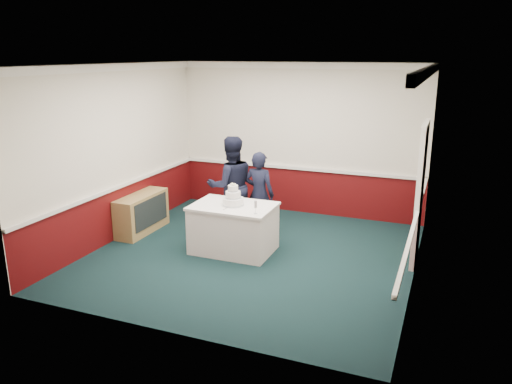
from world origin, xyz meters
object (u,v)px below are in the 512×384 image
at_px(sideboard, 142,213).
at_px(wedding_cake, 233,199).
at_px(champagne_flute, 256,205).
at_px(person_man, 231,186).
at_px(cake_knife, 226,208).
at_px(cake_table, 233,228).
at_px(person_woman, 259,194).

bearing_deg(sideboard, wedding_cake, -6.86).
bearing_deg(champagne_flute, sideboard, 168.09).
relative_size(sideboard, person_man, 0.68).
bearing_deg(person_man, cake_knife, 73.47).
distance_m(cake_table, champagne_flute, 0.78).
height_order(champagne_flute, person_man, person_man).
bearing_deg(cake_table, person_woman, 82.05).
xyz_separation_m(wedding_cake, champagne_flute, (0.50, -0.28, 0.03)).
height_order(wedding_cake, person_woman, person_woman).
xyz_separation_m(champagne_flute, person_man, (-0.88, 1.05, -0.04)).
bearing_deg(wedding_cake, cake_knife, -98.53).
relative_size(wedding_cake, person_man, 0.21).
distance_m(cake_knife, champagne_flute, 0.55).
relative_size(cake_table, cake_knife, 6.00).
bearing_deg(wedding_cake, person_woman, 82.05).
xyz_separation_m(cake_knife, person_man, (-0.35, 0.97, 0.09)).
distance_m(sideboard, champagne_flute, 2.55).
bearing_deg(cake_table, person_man, 116.57).
distance_m(sideboard, person_woman, 2.18).
bearing_deg(cake_knife, person_man, 114.83).
distance_m(sideboard, cake_knife, 2.00).
bearing_deg(cake_table, wedding_cake, 90.00).
bearing_deg(sideboard, cake_knife, -12.82).
bearing_deg(cake_knife, sideboard, 171.91).
distance_m(wedding_cake, cake_knife, 0.23).
relative_size(champagne_flute, person_man, 0.12).
height_order(cake_knife, person_man, person_man).
bearing_deg(cake_table, sideboard, 173.14).
distance_m(wedding_cake, person_man, 0.86).
xyz_separation_m(wedding_cake, person_man, (-0.38, 0.77, -0.01)).
height_order(sideboard, cake_knife, cake_knife).
xyz_separation_m(cake_knife, person_woman, (0.15, 1.05, -0.03)).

